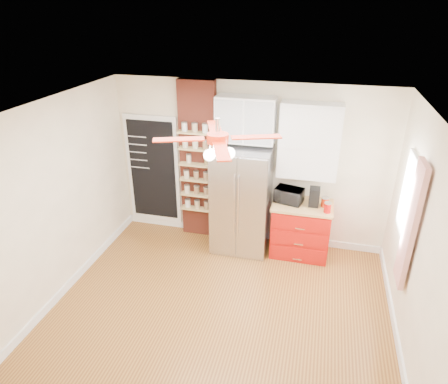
% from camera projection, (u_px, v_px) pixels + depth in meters
% --- Properties ---
extents(floor, '(4.50, 4.50, 0.00)m').
position_uv_depth(floor, '(219.00, 312.00, 5.35)').
color(floor, olive).
rests_on(floor, ground).
extents(ceiling, '(4.50, 4.50, 0.00)m').
position_uv_depth(ceiling, '(218.00, 114.00, 4.19)').
color(ceiling, white).
rests_on(ceiling, wall_back).
extents(wall_back, '(4.50, 0.02, 2.70)m').
position_uv_depth(wall_back, '(250.00, 165.00, 6.52)').
color(wall_back, '#FDEFCB').
rests_on(wall_back, floor).
extents(wall_front, '(4.50, 0.02, 2.70)m').
position_uv_depth(wall_front, '(151.00, 354.00, 3.02)').
color(wall_front, '#FDEFCB').
rests_on(wall_front, floor).
extents(wall_left, '(0.02, 4.00, 2.70)m').
position_uv_depth(wall_left, '(54.00, 204.00, 5.26)').
color(wall_left, '#FDEFCB').
rests_on(wall_left, floor).
extents(wall_right, '(0.02, 4.00, 2.70)m').
position_uv_depth(wall_right, '(421.00, 251.00, 4.28)').
color(wall_right, '#FDEFCB').
rests_on(wall_right, floor).
extents(chalkboard, '(0.95, 0.05, 1.95)m').
position_uv_depth(chalkboard, '(153.00, 170.00, 6.97)').
color(chalkboard, white).
rests_on(chalkboard, wall_back).
extents(brick_pillar, '(0.60, 0.16, 2.70)m').
position_uv_depth(brick_pillar, '(199.00, 162.00, 6.64)').
color(brick_pillar, brown).
rests_on(brick_pillar, floor).
extents(fridge, '(0.90, 0.70, 1.75)m').
position_uv_depth(fridge, '(241.00, 200.00, 6.41)').
color(fridge, '#B1B1B5').
rests_on(fridge, floor).
extents(upper_glass_cabinet, '(0.90, 0.35, 0.70)m').
position_uv_depth(upper_glass_cabinet, '(246.00, 119.00, 6.03)').
color(upper_glass_cabinet, white).
rests_on(upper_glass_cabinet, wall_back).
extents(red_cabinet, '(0.94, 0.64, 0.90)m').
position_uv_depth(red_cabinet, '(300.00, 229.00, 6.43)').
color(red_cabinet, '#A60F09').
rests_on(red_cabinet, floor).
extents(upper_shelf_unit, '(0.90, 0.30, 1.15)m').
position_uv_depth(upper_shelf_unit, '(309.00, 141.00, 5.96)').
color(upper_shelf_unit, white).
rests_on(upper_shelf_unit, wall_back).
extents(window, '(0.04, 0.75, 1.05)m').
position_uv_depth(window, '(409.00, 198.00, 4.98)').
color(window, white).
rests_on(window, wall_right).
extents(curtain, '(0.06, 0.40, 1.55)m').
position_uv_depth(curtain, '(410.00, 226.00, 4.55)').
color(curtain, '#AD2017').
rests_on(curtain, wall_right).
extents(ceiling_fan, '(1.40, 1.40, 0.44)m').
position_uv_depth(ceiling_fan, '(218.00, 139.00, 4.31)').
color(ceiling_fan, silver).
rests_on(ceiling_fan, ceiling).
extents(toaster_oven, '(0.48, 0.37, 0.23)m').
position_uv_depth(toaster_oven, '(289.00, 195.00, 6.26)').
color(toaster_oven, black).
rests_on(toaster_oven, red_cabinet).
extents(coffee_maker, '(0.16, 0.19, 0.30)m').
position_uv_depth(coffee_maker, '(314.00, 197.00, 6.13)').
color(coffee_maker, black).
rests_on(coffee_maker, red_cabinet).
extents(canister_left, '(0.13, 0.13, 0.15)m').
position_uv_depth(canister_left, '(327.00, 208.00, 5.96)').
color(canister_left, '#AA0B09').
rests_on(canister_left, red_cabinet).
extents(canister_right, '(0.13, 0.13, 0.14)m').
position_uv_depth(canister_right, '(325.00, 202.00, 6.13)').
color(canister_right, red).
rests_on(canister_right, red_cabinet).
extents(pantry_jar_oats, '(0.09, 0.09, 0.13)m').
position_uv_depth(pantry_jar_oats, '(189.00, 159.00, 6.53)').
color(pantry_jar_oats, beige).
rests_on(pantry_jar_oats, brick_pillar).
extents(pantry_jar_beans, '(0.08, 0.08, 0.13)m').
position_uv_depth(pantry_jar_beans, '(207.00, 161.00, 6.44)').
color(pantry_jar_beans, '#9B884F').
rests_on(pantry_jar_beans, brick_pillar).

